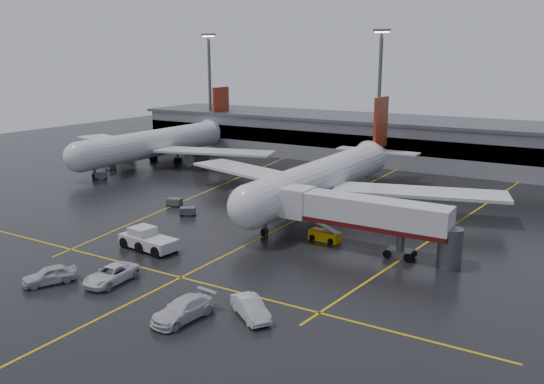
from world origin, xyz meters
The scene contains 22 objects.
ground centered at (0.00, 0.00, 0.00)m, with size 220.00×220.00×0.00m, color black.
apron_line_centre centered at (0.00, 0.00, 0.01)m, with size 0.25×90.00×0.02m, color gold.
apron_line_stop centered at (0.00, -22.00, 0.01)m, with size 60.00×0.25×0.02m, color gold.
apron_line_left centered at (-20.00, 10.00, 0.01)m, with size 0.25×70.00×0.02m, color gold.
apron_line_right centered at (18.00, 10.00, 0.01)m, with size 0.25×70.00×0.02m, color gold.
terminal centered at (0.00, 47.93, 4.32)m, with size 122.00×19.00×8.60m.
light_mast_left centered at (-45.00, 42.00, 14.47)m, with size 3.00×1.20×25.45m.
light_mast_mid centered at (-5.00, 42.00, 14.47)m, with size 3.00×1.20×25.45m.
main_airliner centered at (0.00, 9.70, 4.21)m, with size 48.80×45.60×14.10m.
second_airliner centered at (-42.00, 21.70, 4.21)m, with size 48.80×45.60×14.10m.
jet_bridge centered at (11.87, -6.00, 3.93)m, with size 19.90×3.40×6.05m.
pushback_tractor centered at (-8.43, -17.53, 0.97)m, with size 7.09×3.56×2.45m.
belt_loader centered at (6.76, -4.83, 0.56)m, with size 3.73×1.96×2.29m.
service_van_a centered at (-4.73, -26.26, 0.78)m, with size 2.60×5.65×1.57m, color white.
service_van_b centered at (5.85, -28.60, 0.84)m, with size 2.36×5.82×1.69m, color silver.
service_van_c centered at (10.25, -25.52, 0.81)m, with size 1.71×4.92×1.62m, color silver.
service_van_d centered at (-9.41, -29.32, 0.82)m, with size 1.94×4.83×1.65m, color silver.
baggage_cart_a centered at (-13.29, -4.84, 0.63)m, with size 2.39×2.17×1.12m.
baggage_cart_b centered at (-17.99, -2.08, 0.63)m, with size 2.29×1.83×1.12m.
baggage_cart_c centered at (-13.23, 6.34, 0.63)m, with size 2.18×1.59×1.12m.
baggage_cart_d centered at (-45.19, 11.60, 0.63)m, with size 2.30×1.85×1.12m.
baggage_cart_e centered at (-40.95, 5.40, 0.63)m, with size 2.34×2.33×1.12m.
Camera 1 is at (33.20, -60.11, 20.31)m, focal length 37.05 mm.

